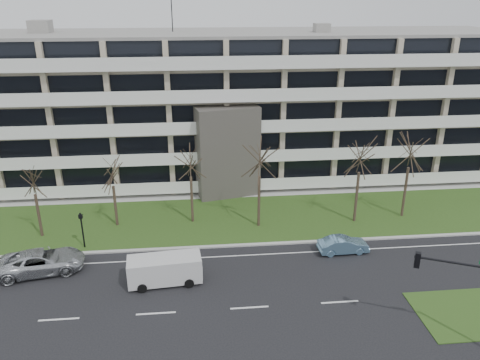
{
  "coord_description": "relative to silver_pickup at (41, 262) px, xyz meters",
  "views": [
    {
      "loc": [
        -3.08,
        -24.86,
        18.91
      ],
      "look_at": [
        0.37,
        10.0,
        4.93
      ],
      "focal_mm": 35.0,
      "sensor_mm": 36.0,
      "label": 1
    }
  ],
  "objects": [
    {
      "name": "tree_3",
      "position": [
        10.96,
        7.0,
        5.12
      ],
      "size": [
        3.83,
        3.83,
        7.66
      ],
      "color": "#382B21",
      "rests_on": "ground"
    },
    {
      "name": "ground",
      "position": [
        14.56,
        -5.72,
        -0.84
      ],
      "size": [
        160.0,
        160.0,
        0.0
      ],
      "primitive_type": "plane",
      "color": "black",
      "rests_on": "ground"
    },
    {
      "name": "tree_1",
      "position": [
        -1.62,
        5.55,
        4.45
      ],
      "size": [
        3.4,
        3.4,
        6.81
      ],
      "color": "#382B21",
      "rests_on": "ground"
    },
    {
      "name": "grass_median",
      "position": [
        28.56,
        -7.72,
        -0.81
      ],
      "size": [
        7.0,
        5.0,
        0.06
      ],
      "primitive_type": "cube",
      "color": "#2A4A18",
      "rests_on": "ground"
    },
    {
      "name": "white_van",
      "position": [
        9.07,
        -2.26,
        0.34
      ],
      "size": [
        5.23,
        2.44,
        1.97
      ],
      "rotation": [
        0.0,
        0.0,
        0.09
      ],
      "color": "silver",
      "rests_on": "ground"
    },
    {
      "name": "blue_sedan",
      "position": [
        22.67,
        0.51,
        -0.19
      ],
      "size": [
        4.0,
        1.56,
        1.3
      ],
      "primitive_type": "imported",
      "rotation": [
        0.0,
        0.0,
        1.62
      ],
      "color": "#6E9DC0",
      "rests_on": "ground"
    },
    {
      "name": "lane_edge_line",
      "position": [
        14.56,
        0.78,
        -0.83
      ],
      "size": [
        90.0,
        0.12,
        0.01
      ],
      "primitive_type": "cube",
      "color": "white",
      "rests_on": "ground"
    },
    {
      "name": "silver_pickup",
      "position": [
        0.0,
        0.0,
        0.0
      ],
      "size": [
        6.43,
        3.85,
        1.67
      ],
      "primitive_type": "imported",
      "rotation": [
        0.0,
        0.0,
        1.76
      ],
      "color": "silver",
      "rests_on": "ground"
    },
    {
      "name": "tree_2",
      "position": [
        4.37,
        6.94,
        4.31
      ],
      "size": [
        3.31,
        3.31,
        6.63
      ],
      "color": "#382B21",
      "rests_on": "ground"
    },
    {
      "name": "apartment_building",
      "position": [
        14.55,
        19.6,
        6.78
      ],
      "size": [
        60.5,
        15.1,
        18.75
      ],
      "color": "tan",
      "rests_on": "ground"
    },
    {
      "name": "curb",
      "position": [
        14.56,
        2.28,
        -0.78
      ],
      "size": [
        90.0,
        0.35,
        0.12
      ],
      "primitive_type": "cube",
      "color": "#B2B2AD",
      "rests_on": "ground"
    },
    {
      "name": "tree_4",
      "position": [
        16.7,
        5.6,
        5.66
      ],
      "size": [
        4.18,
        4.18,
        8.36
      ],
      "color": "#382B21",
      "rests_on": "ground"
    },
    {
      "name": "pedestrian_signal",
      "position": [
        2.32,
        3.26,
        1.12
      ],
      "size": [
        0.3,
        0.24,
        3.08
      ],
      "rotation": [
        0.0,
        0.0,
        -0.06
      ],
      "color": "black",
      "rests_on": "ground"
    },
    {
      "name": "tree_5",
      "position": [
        25.32,
        5.67,
        5.67
      ],
      "size": [
        4.18,
        4.18,
        8.36
      ],
      "color": "#382B21",
      "rests_on": "ground"
    },
    {
      "name": "traffic_signal",
      "position": [
        26.25,
        -10.34,
        2.85
      ],
      "size": [
        4.53,
        2.22,
        5.69
      ],
      "rotation": [
        0.0,
        0.0,
        -0.42
      ],
      "color": "black",
      "rests_on": "ground"
    },
    {
      "name": "sidewalk",
      "position": [
        14.56,
        12.78,
        -0.8
      ],
      "size": [
        90.0,
        2.0,
        0.08
      ],
      "primitive_type": "cube",
      "color": "#B2B2AD",
      "rests_on": "ground"
    },
    {
      "name": "tree_6",
      "position": [
        29.98,
        6.23,
        5.75
      ],
      "size": [
        4.24,
        4.24,
        8.47
      ],
      "color": "#382B21",
      "rests_on": "ground"
    },
    {
      "name": "grass_verge",
      "position": [
        14.56,
        7.28,
        -0.81
      ],
      "size": [
        90.0,
        10.0,
        0.06
      ],
      "primitive_type": "cube",
      "color": "#2A4A18",
      "rests_on": "ground"
    }
  ]
}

